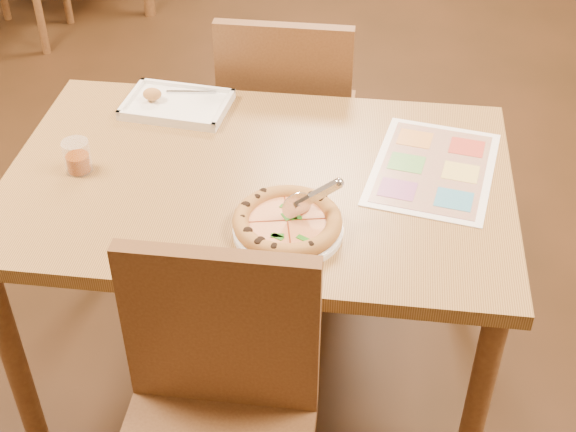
# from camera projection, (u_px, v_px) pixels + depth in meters

# --- Properties ---
(dining_table) EXTENTS (1.30, 0.85, 0.72)m
(dining_table) POSITION_uv_depth(u_px,v_px,m) (259.00, 202.00, 2.11)
(dining_table) COLOR #9E773F
(dining_table) RESTS_ON ground
(chair_near) EXTENTS (0.42, 0.42, 0.47)m
(chair_near) POSITION_uv_depth(u_px,v_px,m) (215.00, 401.00, 1.69)
(chair_near) COLOR brown
(chair_near) RESTS_ON ground
(chair_far) EXTENTS (0.42, 0.42, 0.47)m
(chair_far) POSITION_uv_depth(u_px,v_px,m) (287.00, 107.00, 2.62)
(chair_far) COLOR brown
(chair_far) RESTS_ON ground
(plate) EXTENTS (0.34, 0.34, 0.01)m
(plate) POSITION_uv_depth(u_px,v_px,m) (288.00, 230.00, 1.88)
(plate) COLOR white
(plate) RESTS_ON dining_table
(pizza) EXTENTS (0.26, 0.26, 0.04)m
(pizza) POSITION_uv_depth(u_px,v_px,m) (287.00, 222.00, 1.87)
(pizza) COLOR #C68043
(pizza) RESTS_ON plate
(pizza_cutter) EXTENTS (0.13, 0.08, 0.08)m
(pizza_cutter) POSITION_uv_depth(u_px,v_px,m) (311.00, 198.00, 1.85)
(pizza_cutter) COLOR silver
(pizza_cutter) RESTS_ON pizza
(appetizer_tray) EXTENTS (0.31, 0.23, 0.06)m
(appetizer_tray) POSITION_uv_depth(u_px,v_px,m) (175.00, 105.00, 2.31)
(appetizer_tray) COLOR white
(appetizer_tray) RESTS_ON dining_table
(glass_tumbler) EXTENTS (0.07, 0.07, 0.09)m
(glass_tumbler) POSITION_uv_depth(u_px,v_px,m) (78.00, 158.00, 2.05)
(glass_tumbler) COLOR #82360A
(glass_tumbler) RESTS_ON dining_table
(menu) EXTENTS (0.37, 0.47, 0.00)m
(menu) POSITION_uv_depth(u_px,v_px,m) (433.00, 168.00, 2.08)
(menu) COLOR white
(menu) RESTS_ON dining_table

